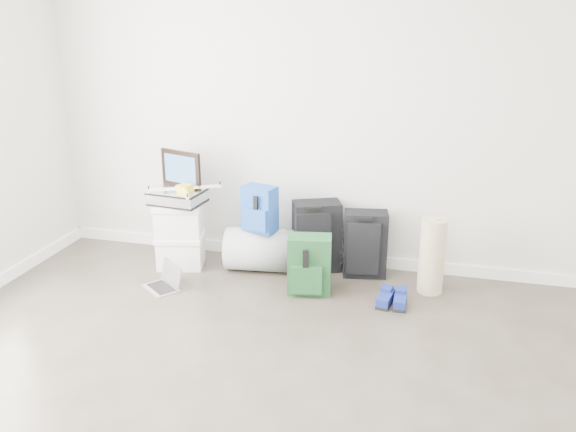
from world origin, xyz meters
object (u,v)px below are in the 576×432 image
(briefcase, at_px, (178,197))
(carry_on, at_px, (365,244))
(large_suitcase, at_px, (316,237))
(laptop, at_px, (165,282))
(boxes_stack, at_px, (180,235))
(duffel_bag, at_px, (261,250))

(briefcase, distance_m, carry_on, 1.60)
(large_suitcase, bearing_deg, laptop, -172.38)
(boxes_stack, bearing_deg, large_suitcase, -3.86)
(boxes_stack, relative_size, briefcase, 1.34)
(boxes_stack, height_order, carry_on, boxes_stack)
(large_suitcase, relative_size, laptop, 1.70)
(boxes_stack, distance_m, duffel_bag, 0.71)
(duffel_bag, bearing_deg, carry_on, 0.53)
(briefcase, bearing_deg, large_suitcase, 16.02)
(boxes_stack, xyz_separation_m, large_suitcase, (1.14, 0.20, 0.02))
(briefcase, height_order, duffel_bag, briefcase)
(boxes_stack, relative_size, laptop, 1.59)
(briefcase, xyz_separation_m, duffel_bag, (0.69, 0.09, -0.44))
(large_suitcase, distance_m, carry_on, 0.41)
(briefcase, distance_m, laptop, 0.73)
(laptop, bearing_deg, large_suitcase, 68.50)
(carry_on, bearing_deg, briefcase, 177.16)
(large_suitcase, xyz_separation_m, laptop, (-1.08, -0.65, -0.25))
(carry_on, relative_size, laptop, 1.56)
(laptop, bearing_deg, boxes_stack, 135.10)
(boxes_stack, distance_m, briefcase, 0.34)
(large_suitcase, bearing_deg, briefcase, 166.85)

